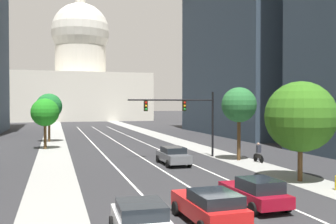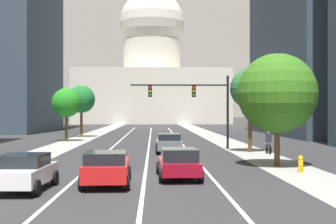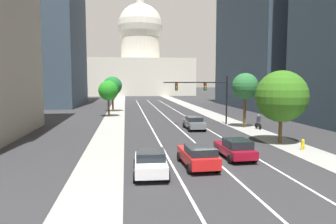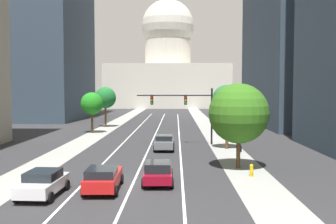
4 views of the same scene
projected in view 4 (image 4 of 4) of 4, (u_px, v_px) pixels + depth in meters
ground_plane at (159, 125)px, 65.06m from camera, size 400.00×400.00×0.00m
sidewalk_left at (107, 128)px, 60.23m from camera, size 3.16×130.00×0.01m
sidewalk_right at (210, 128)px, 59.90m from camera, size 3.16×130.00×0.01m
lane_stripe_left at (130, 136)px, 50.15m from camera, size 0.16×90.00×0.01m
lane_stripe_center at (154, 136)px, 50.08m from camera, size 0.16×90.00×0.01m
lane_stripe_right at (179, 136)px, 50.02m from camera, size 0.16×90.00×0.01m
office_tower_far_left at (31, 14)px, 79.14m from camera, size 21.54×26.58×43.08m
office_tower_far_right at (311, 31)px, 65.65m from camera, size 18.99×30.55×32.15m
capitol_building at (168, 69)px, 131.68m from camera, size 40.43×26.78×37.81m
car_gray at (164, 142)px, 38.94m from camera, size 2.06×4.50×1.50m
car_white at (43, 183)px, 22.10m from camera, size 2.20×4.15×1.48m
car_crimson at (158, 172)px, 25.12m from camera, size 2.11×4.43×1.48m
car_red at (103, 178)px, 23.27m from camera, size 2.17×4.55×1.50m
traffic_signal_mast at (187, 105)px, 42.43m from camera, size 8.39×0.39×6.26m
fire_hydrant at (252, 170)px, 26.97m from camera, size 0.26×0.35×0.91m
cyclist at (240, 143)px, 37.95m from camera, size 0.36×1.70×1.72m
street_tree_near_left at (92, 104)px, 53.68m from camera, size 3.14×3.14×5.71m
street_tree_mid_right at (239, 114)px, 29.71m from camera, size 4.67×4.67×6.62m
street_tree_far_right at (227, 101)px, 39.33m from camera, size 3.17×3.17×6.61m
street_tree_mid_left at (105, 98)px, 62.13m from camera, size 3.46×3.46×6.48m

